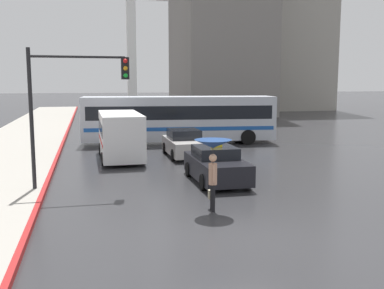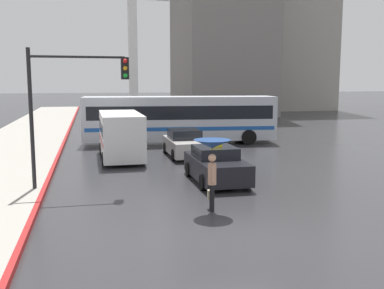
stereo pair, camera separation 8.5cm
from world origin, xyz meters
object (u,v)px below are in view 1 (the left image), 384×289
object	(u,v)px
sedan_red	(185,144)
taxi	(216,165)
pedestrian_with_umbrella	(213,152)
traffic_light	(73,92)
ambulance_van	(120,134)
monument_cross	(131,22)
city_bus	(179,117)

from	to	relation	value
sedan_red	taxi	bearing A→B (deg)	89.48
pedestrian_with_umbrella	traffic_light	distance (m)	5.81
ambulance_van	traffic_light	xyz separation A→B (m)	(-2.10, -6.68, 2.30)
traffic_light	monument_cross	distance (m)	32.00
ambulance_van	pedestrian_with_umbrella	xyz separation A→B (m)	(2.11, -10.27, 0.55)
city_bus	traffic_light	bearing A→B (deg)	-22.36
monument_cross	pedestrian_with_umbrella	bearing A→B (deg)	-91.45
city_bus	monument_cross	bearing A→B (deg)	-170.96
sedan_red	city_bus	distance (m)	5.20
pedestrian_with_umbrella	traffic_light	bearing A→B (deg)	56.11
traffic_light	monument_cross	world-z (taller)	monument_cross
ambulance_van	traffic_light	world-z (taller)	traffic_light
sedan_red	pedestrian_with_umbrella	world-z (taller)	pedestrian_with_umbrella
traffic_light	ambulance_van	bearing A→B (deg)	72.56
sedan_red	pedestrian_with_umbrella	size ratio (longest dim) A/B	1.85
monument_cross	ambulance_van	bearing A→B (deg)	-97.03
sedan_red	traffic_light	world-z (taller)	traffic_light
ambulance_van	city_bus	xyz separation A→B (m)	(4.15, 5.11, 0.37)
traffic_light	pedestrian_with_umbrella	bearing A→B (deg)	-40.46
monument_cross	city_bus	bearing A→B (deg)	-86.53
taxi	ambulance_van	xyz separation A→B (m)	(-3.37, 6.29, 0.66)
city_bus	pedestrian_with_umbrella	distance (m)	15.52
taxi	traffic_light	distance (m)	6.23
sedan_red	traffic_light	distance (m)	9.20
city_bus	pedestrian_with_umbrella	bearing A→B (deg)	-1.97
sedan_red	pedestrian_with_umbrella	xyz separation A→B (m)	(-1.32, -10.33, 1.21)
taxi	traffic_light	world-z (taller)	traffic_light
pedestrian_with_umbrella	traffic_light	size ratio (longest dim) A/B	0.43
traffic_light	taxi	bearing A→B (deg)	4.05
city_bus	traffic_light	distance (m)	13.48
sedan_red	monument_cross	xyz separation A→B (m)	(-0.44, 24.18, 9.44)
taxi	sedan_red	world-z (taller)	taxi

